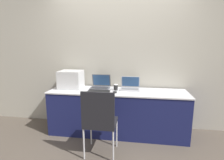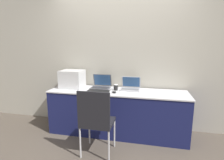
# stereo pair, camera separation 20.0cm
# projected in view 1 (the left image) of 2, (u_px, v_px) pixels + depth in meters

# --- Properties ---
(ground_plane) EXTENTS (14.00, 14.00, 0.00)m
(ground_plane) POSITION_uv_depth(u_px,v_px,m) (115.00, 141.00, 2.85)
(ground_plane) COLOR brown
(wall_back) EXTENTS (8.00, 0.05, 2.60)m
(wall_back) POSITION_uv_depth(u_px,v_px,m) (120.00, 58.00, 3.24)
(wall_back) COLOR #B7B2A3
(wall_back) RESTS_ON ground_plane
(table) EXTENTS (2.35, 0.62, 0.77)m
(table) POSITION_uv_depth(u_px,v_px,m) (117.00, 112.00, 3.06)
(table) COLOR #191E51
(table) RESTS_ON ground_plane
(printer) EXTENTS (0.40, 0.34, 0.32)m
(printer) POSITION_uv_depth(u_px,v_px,m) (71.00, 79.00, 3.15)
(printer) COLOR silver
(printer) RESTS_ON table
(laptop_left) EXTENTS (0.34, 0.30, 0.24)m
(laptop_left) POSITION_uv_depth(u_px,v_px,m) (100.00, 85.00, 3.17)
(laptop_left) COLOR #4C4C51
(laptop_left) RESTS_ON table
(laptop_right) EXTENTS (0.34, 0.29, 0.22)m
(laptop_right) POSITION_uv_depth(u_px,v_px,m) (130.00, 86.00, 3.09)
(laptop_right) COLOR #B7B7BC
(laptop_right) RESTS_ON table
(external_keyboard) EXTENTS (0.37, 0.18, 0.02)m
(external_keyboard) POSITION_uv_depth(u_px,v_px,m) (99.00, 92.00, 2.90)
(external_keyboard) COLOR black
(external_keyboard) RESTS_ON table
(coffee_cup) EXTENTS (0.07, 0.07, 0.10)m
(coffee_cup) POSITION_uv_depth(u_px,v_px,m) (116.00, 87.00, 3.03)
(coffee_cup) COLOR black
(coffee_cup) RESTS_ON table
(mouse) EXTENTS (0.07, 0.04, 0.03)m
(mouse) POSITION_uv_depth(u_px,v_px,m) (115.00, 92.00, 2.84)
(mouse) COLOR black
(mouse) RESTS_ON table
(chair) EXTENTS (0.44, 0.41, 0.96)m
(chair) POSITION_uv_depth(u_px,v_px,m) (100.00, 119.00, 2.36)
(chair) COLOR black
(chair) RESTS_ON ground_plane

